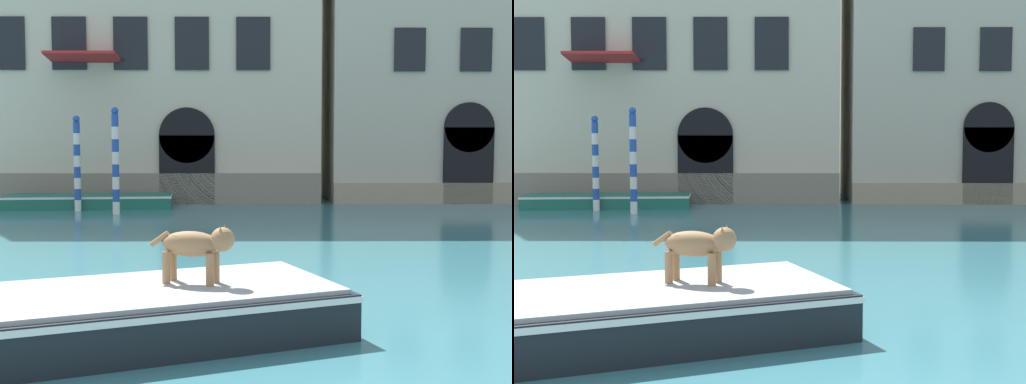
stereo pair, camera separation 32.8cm
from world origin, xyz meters
The scene contains 6 objects.
palazzo_left centered at (0.90, 26.59, 7.21)m, with size 14.33×7.40×14.45m.
boat_foreground centered at (3.22, 5.36, 0.36)m, with size 7.17×4.72×0.67m.
dog_on_deck centered at (4.65, 5.93, 1.18)m, with size 1.16×0.55×0.79m.
boat_moored_near_palazzo centered at (-0.45, 22.21, 0.26)m, with size 6.05×2.10×0.49m.
mooring_pole_0 centered at (-0.62, 21.22, 1.67)m, with size 0.24×0.24×3.30m.
mooring_pole_3 centered at (0.90, 20.23, 1.79)m, with size 0.24×0.24×3.55m.
Camera 1 is at (5.36, -3.42, 2.65)m, focal length 50.00 mm.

